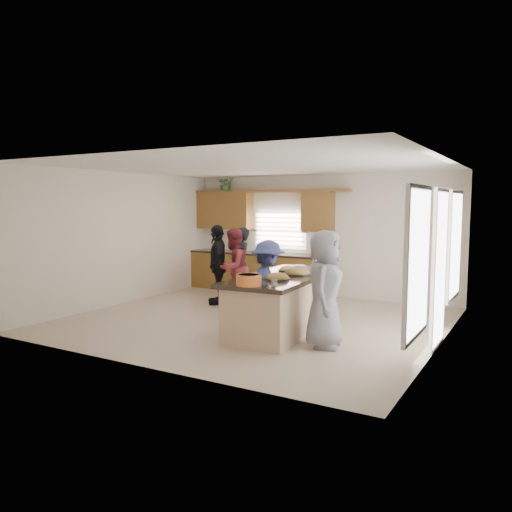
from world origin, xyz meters
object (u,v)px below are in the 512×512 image
Objects in this scene: island at (283,305)px; woman_left_mid at (233,268)px; woman_right_back at (268,287)px; woman_left_front at (218,264)px; woman_right_front at (324,289)px; salad_bowl at (249,279)px; woman_left_back at (241,264)px.

woman_left_mid reaches higher than island.
woman_right_back reaches higher than island.
woman_right_front is at bearing 22.14° from woman_left_front.
salad_bowl is at bearing -179.44° from woman_right_back.
salad_bowl is at bearing 28.46° from woman_left_back.
woman_left_mid is at bearing 140.95° from island.
island is 2.67m from woman_left_front.
woman_right_back is 1.18m from woman_right_front.
island is at bearing 41.45° from woman_left_back.
island is 1.58× the size of woman_right_front.
salad_bowl is at bearing 4.64° from woman_left_front.
woman_right_back is at bearing -136.06° from island.
woman_left_back is 2.76m from woman_right_back.
salad_bowl is 0.22× the size of woman_left_front.
woman_right_front is (3.20, -1.90, 0.03)m from woman_left_front.
woman_right_front reaches higher than island.
island is at bearing 21.33° from woman_left_front.
woman_right_back is (2.07, -1.57, -0.07)m from woman_left_front.
woman_left_back is at bearing 28.72° from woman_right_back.
salad_bowl is 0.23× the size of woman_left_mid.
woman_left_back is 0.99× the size of woman_left_mid.
woman_left_front is at bearing 144.98° from island.
island is at bearing 55.23° from woman_left_mid.
woman_left_front is (-2.25, 1.38, 0.39)m from island.
island is 1.64× the size of woman_left_front.
woman_right_front reaches higher than woman_left_front.
island is 1.17m from woman_right_front.
salad_bowl is at bearing -91.19° from island.
island is 2.23m from woman_left_mid.
woman_right_front is at bearing 45.65° from woman_left_back.
woman_left_mid is 0.47m from woman_left_front.
woman_left_front is at bearing 131.82° from salad_bowl.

